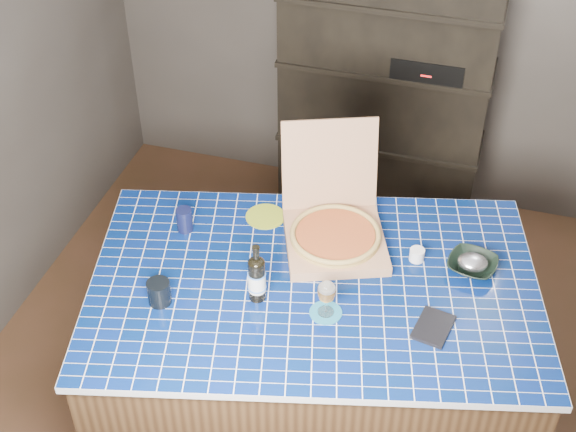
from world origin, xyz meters
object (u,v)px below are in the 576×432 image
(bowl, at_px, (472,265))
(dvd_case, at_px, (433,327))
(kitchen_island, at_px, (312,363))
(pizza_box, at_px, (335,230))
(wine_glass, at_px, (327,292))
(mead_bottle, at_px, (257,278))

(bowl, bearing_deg, dvd_case, -105.71)
(kitchen_island, distance_m, dvd_case, 0.72)
(kitchen_island, distance_m, pizza_box, 0.63)
(dvd_case, relative_size, bowl, 0.90)
(pizza_box, relative_size, wine_glass, 3.83)
(kitchen_island, xyz_separation_m, pizza_box, (0.02, 0.27, 0.57))
(kitchen_island, bearing_deg, mead_bottle, -157.19)
(kitchen_island, height_order, mead_bottle, mead_bottle)
(pizza_box, relative_size, bowl, 3.12)
(pizza_box, relative_size, mead_bottle, 2.29)
(wine_glass, distance_m, bowl, 0.67)
(wine_glass, bearing_deg, dvd_case, 5.18)
(mead_bottle, height_order, dvd_case, mead_bottle)
(mead_bottle, relative_size, wine_glass, 1.67)
(pizza_box, height_order, wine_glass, pizza_box)
(pizza_box, xyz_separation_m, bowl, (0.59, -0.01, -0.04))
(kitchen_island, bearing_deg, bowl, 9.57)
(pizza_box, distance_m, mead_bottle, 0.47)
(kitchen_island, distance_m, wine_glass, 0.64)
(pizza_box, bearing_deg, mead_bottle, -138.38)
(kitchen_island, distance_m, bowl, 0.84)
(mead_bottle, relative_size, dvd_case, 1.51)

